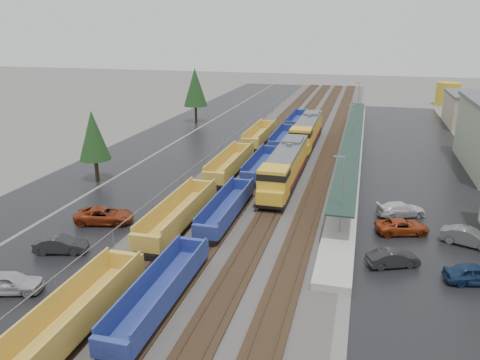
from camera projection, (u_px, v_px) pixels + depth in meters
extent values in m
plane|color=#56544F|center=(156.00, 360.00, 27.87)|extent=(360.00, 360.00, 0.00)
cube|color=#302D2B|center=(299.00, 138.00, 82.93)|extent=(20.00, 160.00, 0.08)
cube|color=black|center=(266.00, 136.00, 84.36)|extent=(2.60, 160.00, 0.15)
cube|color=#473326|center=(262.00, 135.00, 84.51)|extent=(0.08, 160.00, 0.07)
cube|color=#473326|center=(270.00, 135.00, 84.15)|extent=(0.08, 160.00, 0.07)
cube|color=black|center=(288.00, 137.00, 83.38)|extent=(2.60, 160.00, 0.15)
cube|color=#473326|center=(284.00, 136.00, 83.52)|extent=(0.08, 160.00, 0.07)
cube|color=#473326|center=(292.00, 137.00, 83.17)|extent=(0.08, 160.00, 0.07)
cube|color=black|center=(310.00, 138.00, 82.40)|extent=(2.60, 160.00, 0.15)
cube|color=#473326|center=(306.00, 137.00, 82.54)|extent=(0.08, 160.00, 0.07)
cube|color=#473326|center=(314.00, 138.00, 82.19)|extent=(0.08, 160.00, 0.07)
cube|color=black|center=(333.00, 140.00, 81.42)|extent=(2.60, 160.00, 0.15)
cube|color=#473326|center=(329.00, 139.00, 81.56)|extent=(0.08, 160.00, 0.07)
cube|color=#473326|center=(337.00, 139.00, 81.21)|extent=(0.08, 160.00, 0.07)
cube|color=black|center=(218.00, 134.00, 86.62)|extent=(10.00, 160.00, 0.02)
cube|color=black|center=(168.00, 131.00, 89.07)|extent=(9.00, 160.00, 0.02)
cube|color=black|center=(417.00, 161.00, 69.10)|extent=(16.00, 100.00, 0.02)
cube|color=#9E9B93|center=(352.00, 154.00, 71.32)|extent=(3.00, 80.00, 0.70)
cylinder|color=gray|center=(343.00, 201.00, 47.89)|extent=(0.16, 0.16, 2.40)
cylinder|color=gray|center=(350.00, 162.00, 61.66)|extent=(0.16, 0.16, 2.40)
cylinder|color=gray|center=(353.00, 137.00, 75.43)|extent=(0.16, 0.16, 2.40)
cylinder|color=gray|center=(356.00, 120.00, 89.20)|extent=(0.16, 0.16, 2.40)
cylinder|color=gray|center=(358.00, 108.00, 102.96)|extent=(0.16, 0.16, 2.40)
cube|color=#182C25|center=(353.00, 136.00, 70.43)|extent=(2.60, 65.00, 0.15)
cylinder|color=gray|center=(342.00, 198.00, 42.65)|extent=(0.12, 0.12, 8.00)
cube|color=gray|center=(339.00, 157.00, 41.55)|extent=(1.00, 0.15, 0.12)
cylinder|color=gray|center=(353.00, 131.00, 70.18)|extent=(0.12, 0.12, 8.00)
cube|color=gray|center=(352.00, 105.00, 69.09)|extent=(1.00, 0.15, 0.12)
cylinder|color=gray|center=(358.00, 101.00, 97.72)|extent=(0.12, 0.12, 8.00)
cube|color=gray|center=(357.00, 83.00, 96.62)|extent=(1.00, 0.15, 0.12)
cylinder|color=gray|center=(57.00, 289.00, 33.56)|extent=(0.08, 0.08, 2.00)
cylinder|color=gray|center=(113.00, 242.00, 40.90)|extent=(0.08, 0.08, 2.00)
cylinder|color=gray|center=(152.00, 209.00, 48.25)|extent=(0.08, 0.08, 2.00)
cylinder|color=gray|center=(181.00, 185.00, 55.59)|extent=(0.08, 0.08, 2.00)
cylinder|color=gray|center=(204.00, 166.00, 62.93)|extent=(0.08, 0.08, 2.00)
cylinder|color=gray|center=(221.00, 152.00, 70.27)|extent=(0.08, 0.08, 2.00)
cylinder|color=gray|center=(235.00, 140.00, 77.62)|extent=(0.08, 0.08, 2.00)
cylinder|color=gray|center=(247.00, 130.00, 84.96)|extent=(0.08, 0.08, 2.00)
cylinder|color=gray|center=(257.00, 122.00, 92.30)|extent=(0.08, 0.08, 2.00)
cylinder|color=gray|center=(265.00, 115.00, 99.64)|extent=(0.08, 0.08, 2.00)
cylinder|color=gray|center=(273.00, 109.00, 106.99)|extent=(0.08, 0.08, 2.00)
cylinder|color=gray|center=(279.00, 104.00, 114.33)|extent=(0.08, 0.08, 2.00)
cylinder|color=gray|center=(285.00, 99.00, 121.67)|extent=(0.08, 0.08, 2.00)
cylinder|color=gray|center=(289.00, 95.00, 129.01)|extent=(0.08, 0.08, 2.00)
cylinder|color=gray|center=(294.00, 91.00, 136.35)|extent=(0.08, 0.08, 2.00)
cylinder|color=gray|center=(298.00, 88.00, 143.70)|extent=(0.08, 0.08, 2.00)
cylinder|color=gray|center=(301.00, 85.00, 151.04)|extent=(0.08, 0.08, 2.00)
cube|color=gray|center=(247.00, 125.00, 84.65)|extent=(0.05, 160.00, 0.05)
ellipsoid|color=#4A5B46|center=(278.00, 69.00, 218.79)|extent=(154.00, 110.00, 19.80)
ellipsoid|color=#4A5B46|center=(434.00, 71.00, 210.80)|extent=(196.00, 140.00, 25.20)
cylinder|color=#332316|center=(97.00, 169.00, 60.38)|extent=(0.50, 0.50, 2.70)
cone|color=black|center=(93.00, 135.00, 58.98)|extent=(3.96, 3.96, 6.30)
cylinder|color=#332316|center=(196.00, 114.00, 97.24)|extent=(0.50, 0.50, 3.30)
cone|color=black|center=(195.00, 87.00, 95.53)|extent=(4.84, 4.84, 7.70)
cylinder|color=#332316|center=(474.00, 142.00, 73.77)|extent=(0.50, 0.50, 3.00)
cone|color=black|center=(479.00, 111.00, 72.21)|extent=(4.40, 4.40, 7.00)
cube|color=black|center=(286.00, 178.00, 58.45)|extent=(3.10, 20.63, 0.41)
cube|color=gold|center=(287.00, 162.00, 58.85)|extent=(2.89, 16.51, 3.10)
cube|color=gold|center=(274.00, 183.00, 50.45)|extent=(3.10, 3.30, 3.51)
cube|color=black|center=(274.00, 174.00, 50.13)|extent=(3.15, 3.35, 0.72)
cube|color=gold|center=(270.00, 198.00, 49.07)|extent=(2.89, 1.03, 1.44)
cube|color=#59595B|center=(288.00, 150.00, 58.33)|extent=(2.94, 16.51, 0.36)
cube|color=maroon|center=(276.00, 171.00, 59.60)|extent=(0.04, 16.51, 0.36)
cube|color=maroon|center=(299.00, 173.00, 58.88)|extent=(0.04, 16.51, 0.36)
cube|color=black|center=(286.00, 181.00, 58.58)|extent=(2.27, 6.19, 0.62)
cube|color=black|center=(275.00, 200.00, 51.92)|extent=(2.48, 4.13, 0.52)
cube|color=black|center=(294.00, 165.00, 65.18)|extent=(2.48, 4.13, 0.52)
cylinder|color=#59595B|center=(289.00, 145.00, 59.18)|extent=(0.72, 0.72, 0.52)
cube|color=#59595B|center=(293.00, 140.00, 62.04)|extent=(2.48, 4.13, 0.52)
cube|color=black|center=(307.00, 141.00, 77.72)|extent=(3.10, 20.63, 0.41)
cube|color=gold|center=(308.00, 129.00, 78.12)|extent=(2.89, 16.51, 3.10)
cube|color=gold|center=(301.00, 140.00, 69.73)|extent=(3.10, 3.30, 3.51)
cube|color=black|center=(301.00, 133.00, 69.40)|extent=(3.15, 3.35, 0.72)
cube|color=gold|center=(299.00, 150.00, 68.34)|extent=(2.89, 1.03, 1.44)
cube|color=#59595B|center=(309.00, 119.00, 77.61)|extent=(2.94, 16.51, 0.36)
cube|color=maroon|center=(299.00, 136.00, 78.87)|extent=(0.04, 16.51, 0.36)
cube|color=maroon|center=(317.00, 137.00, 78.15)|extent=(0.04, 16.51, 0.36)
cube|color=black|center=(307.00, 143.00, 77.85)|extent=(2.27, 6.19, 0.62)
cube|color=black|center=(301.00, 153.00, 71.19)|extent=(2.48, 4.13, 0.52)
cube|color=black|center=(312.00, 133.00, 84.45)|extent=(2.48, 4.13, 0.52)
cylinder|color=#59595B|center=(309.00, 116.00, 78.46)|extent=(0.72, 0.72, 0.52)
cube|color=#59595B|center=(312.00, 113.00, 81.32)|extent=(2.48, 4.13, 0.52)
cube|color=gold|center=(70.00, 327.00, 29.44)|extent=(2.79, 14.53, 0.27)
cube|color=gold|center=(50.00, 311.00, 29.47)|extent=(0.16, 14.53, 1.93)
cube|color=gold|center=(87.00, 317.00, 28.81)|extent=(0.16, 14.53, 1.93)
cube|color=gold|center=(126.00, 262.00, 36.07)|extent=(2.79, 0.54, 1.50)
cube|color=black|center=(123.00, 279.00, 35.72)|extent=(2.14, 2.36, 0.54)
cube|color=gold|center=(179.00, 218.00, 46.22)|extent=(2.79, 14.53, 0.27)
cube|color=gold|center=(166.00, 208.00, 46.25)|extent=(0.16, 14.53, 1.93)
cube|color=gold|center=(192.00, 210.00, 45.59)|extent=(0.16, 14.53, 1.93)
cube|color=gold|center=(145.00, 243.00, 39.12)|extent=(2.79, 0.54, 1.50)
cube|color=gold|center=(204.00, 187.00, 52.85)|extent=(2.79, 0.54, 1.50)
cube|color=black|center=(150.00, 251.00, 40.14)|extent=(2.14, 2.36, 0.54)
cube|color=black|center=(202.00, 198.00, 52.49)|extent=(2.14, 2.36, 0.54)
cube|color=gold|center=(230.00, 167.00, 63.00)|extent=(2.79, 14.53, 0.27)
cube|color=gold|center=(221.00, 159.00, 63.02)|extent=(0.16, 14.53, 1.93)
cube|color=gold|center=(240.00, 161.00, 62.37)|extent=(0.16, 14.53, 1.93)
cube|color=gold|center=(213.00, 178.00, 55.90)|extent=(2.79, 0.54, 1.50)
cube|color=gold|center=(244.00, 148.00, 69.63)|extent=(2.79, 0.54, 1.50)
cube|color=black|center=(215.00, 185.00, 56.92)|extent=(2.14, 2.36, 0.54)
cube|color=black|center=(243.00, 157.00, 69.27)|extent=(2.14, 2.36, 0.54)
cube|color=gold|center=(260.00, 137.00, 79.78)|extent=(2.79, 14.53, 0.27)
cube|color=gold|center=(253.00, 132.00, 79.80)|extent=(0.16, 14.53, 1.93)
cube|color=gold|center=(268.00, 132.00, 79.15)|extent=(0.16, 14.53, 1.93)
cube|color=gold|center=(250.00, 143.00, 72.68)|extent=(2.79, 0.54, 1.50)
cube|color=gold|center=(269.00, 125.00, 86.41)|extent=(2.79, 0.54, 1.50)
cube|color=black|center=(251.00, 149.00, 73.70)|extent=(2.14, 2.36, 0.54)
cube|color=black|center=(268.00, 131.00, 86.05)|extent=(2.14, 2.36, 0.54)
cube|color=navy|center=(161.00, 296.00, 32.95)|extent=(2.44, 13.22, 0.23)
cube|color=navy|center=(145.00, 283.00, 32.98)|extent=(0.14, 13.22, 1.69)
cube|color=navy|center=(176.00, 288.00, 32.40)|extent=(0.14, 13.22, 1.69)
cube|color=navy|center=(110.00, 349.00, 26.51)|extent=(2.44, 0.47, 1.31)
cube|color=navy|center=(194.00, 246.00, 38.99)|extent=(2.44, 0.47, 1.31)
cube|color=black|center=(118.00, 356.00, 27.40)|extent=(1.87, 2.06, 0.47)
cube|color=black|center=(192.00, 260.00, 38.68)|extent=(1.87, 2.06, 0.47)
cube|color=navy|center=(227.00, 211.00, 48.10)|extent=(2.44, 13.22, 0.23)
cube|color=navy|center=(216.00, 203.00, 48.12)|extent=(0.14, 13.22, 1.69)
cube|color=navy|center=(238.00, 205.00, 47.55)|extent=(0.14, 13.22, 1.69)
cube|color=navy|center=(205.00, 232.00, 41.65)|extent=(2.44, 0.47, 1.31)
cube|color=navy|center=(244.00, 185.00, 54.13)|extent=(2.44, 0.47, 1.31)
cube|color=black|center=(208.00, 239.00, 42.55)|extent=(1.87, 2.06, 0.47)
cube|color=black|center=(242.00, 194.00, 53.82)|extent=(1.87, 2.06, 0.47)
cube|color=navy|center=(262.00, 167.00, 63.24)|extent=(2.44, 13.22, 0.23)
cube|color=navy|center=(253.00, 160.00, 63.26)|extent=(0.14, 13.22, 1.69)
cube|color=navy|center=(270.00, 162.00, 62.69)|extent=(0.14, 13.22, 1.69)
cube|color=navy|center=(250.00, 177.00, 56.80)|extent=(2.44, 0.47, 1.31)
cube|color=navy|center=(271.00, 150.00, 69.27)|extent=(2.44, 0.47, 1.31)
cube|color=black|center=(251.00, 183.00, 57.69)|extent=(1.87, 2.06, 0.47)
cube|color=black|center=(270.00, 157.00, 68.96)|extent=(1.87, 2.06, 0.47)
cube|color=navy|center=(283.00, 140.00, 78.38)|extent=(2.44, 13.22, 0.23)
cube|color=navy|center=(276.00, 135.00, 78.41)|extent=(0.14, 13.22, 1.69)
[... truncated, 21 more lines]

